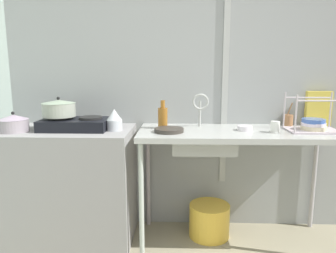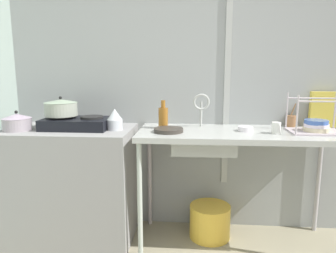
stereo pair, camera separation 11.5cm
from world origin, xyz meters
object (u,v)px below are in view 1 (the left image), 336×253
(bucket_on_floor, at_px, (209,220))
(cereal_box, at_px, (318,108))
(dish_rack, at_px, (313,125))
(stove, at_px, (75,124))
(bottle_by_sink, at_px, (163,117))
(pot_beside_stove, at_px, (14,123))
(cup_by_rack, at_px, (275,127))
(small_bowl_on_drainboard, at_px, (245,128))
(sink_basin, at_px, (204,141))
(pot_on_left_burner, at_px, (59,108))
(utensil_jar, at_px, (288,120))
(faucet, at_px, (200,104))
(frying_pan, at_px, (169,130))
(percolator, at_px, (114,120))

(bucket_on_floor, bearing_deg, cereal_box, 11.37)
(bucket_on_floor, bearing_deg, dish_rack, -5.95)
(stove, bearing_deg, bottle_by_sink, 5.71)
(pot_beside_stove, height_order, bucket_on_floor, pot_beside_stove)
(cup_by_rack, height_order, small_bowl_on_drainboard, cup_by_rack)
(sink_basin, xyz_separation_m, bottle_by_sink, (-0.31, 0.08, 0.17))
(sink_basin, bearing_deg, dish_rack, 0.02)
(small_bowl_on_drainboard, distance_m, cereal_box, 0.70)
(dish_rack, bearing_deg, sink_basin, -179.98)
(bucket_on_floor, bearing_deg, bottle_by_sink, -179.68)
(pot_on_left_burner, bearing_deg, sink_basin, -0.47)
(cereal_box, bearing_deg, stove, -170.37)
(cup_by_rack, xyz_separation_m, small_bowl_on_drainboard, (-0.21, 0.07, -0.02))
(cup_by_rack, distance_m, bucket_on_floor, 0.94)
(utensil_jar, bearing_deg, cup_by_rack, -123.08)
(faucet, bearing_deg, pot_beside_stove, -170.33)
(pot_on_left_burner, bearing_deg, small_bowl_on_drainboard, 0.22)
(sink_basin, distance_m, cup_by_rack, 0.53)
(pot_on_left_burner, bearing_deg, faucet, 7.40)
(pot_on_left_burner, height_order, utensil_jar, pot_on_left_burner)
(stove, relative_size, frying_pan, 2.31)
(sink_basin, distance_m, utensil_jar, 0.76)
(small_bowl_on_drainboard, height_order, utensil_jar, utensil_jar)
(pot_beside_stove, height_order, small_bowl_on_drainboard, pot_beside_stove)
(sink_basin, relative_size, frying_pan, 2.15)
(cereal_box, bearing_deg, percolator, -168.26)
(frying_pan, bearing_deg, bucket_on_floor, 23.54)
(bucket_on_floor, bearing_deg, sink_basin, -130.56)
(pot_on_left_burner, distance_m, cup_by_rack, 1.63)
(pot_beside_stove, bearing_deg, frying_pan, 1.11)
(faucet, height_order, small_bowl_on_drainboard, faucet)
(small_bowl_on_drainboard, bearing_deg, cereal_box, 20.63)
(cereal_box, relative_size, utensil_jar, 1.49)
(pot_on_left_burner, relative_size, frying_pan, 1.15)
(utensil_jar, bearing_deg, frying_pan, -162.32)
(faucet, bearing_deg, bottle_by_sink, -165.95)
(faucet, distance_m, cup_by_rack, 0.59)
(dish_rack, bearing_deg, utensil_jar, 113.10)
(dish_rack, distance_m, bucket_on_floor, 1.11)
(bucket_on_floor, bearing_deg, percolator, -172.99)
(bottle_by_sink, bearing_deg, sink_basin, -13.58)
(percolator, height_order, bucket_on_floor, percolator)
(frying_pan, height_order, bottle_by_sink, bottle_by_sink)
(cup_by_rack, relative_size, utensil_jar, 0.44)
(bottle_by_sink, height_order, bucket_on_floor, bottle_by_sink)
(stove, relative_size, sink_basin, 1.08)
(cereal_box, bearing_deg, sink_basin, -162.59)
(bottle_by_sink, bearing_deg, pot_beside_stove, -171.53)
(dish_rack, bearing_deg, bucket_on_floor, 174.05)
(small_bowl_on_drainboard, bearing_deg, cup_by_rack, -17.94)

